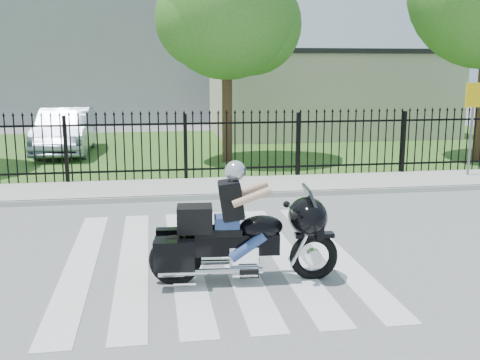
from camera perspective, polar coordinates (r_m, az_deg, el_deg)
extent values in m
plane|color=slate|center=(9.02, -3.04, -7.89)|extent=(120.00, 120.00, 0.00)
cube|color=#ADAAA3|center=(13.81, -5.23, -0.85)|extent=(40.00, 2.00, 0.12)
cube|color=#ADAAA3|center=(12.84, -4.93, -1.78)|extent=(40.00, 0.12, 0.12)
cube|color=#335C1F|center=(20.70, -6.55, 3.08)|extent=(40.00, 12.00, 0.02)
cube|color=black|center=(14.73, -5.51, 1.07)|extent=(26.00, 0.04, 0.05)
cube|color=black|center=(14.57, -5.60, 5.72)|extent=(26.00, 0.04, 0.05)
cylinder|color=#382316|center=(17.65, -1.33, 8.48)|extent=(0.32, 0.32, 4.16)
sphere|color=#32671D|center=(17.71, -1.37, 16.91)|extent=(4.20, 4.20, 4.20)
cube|color=#BBB19C|center=(25.73, 8.88, 8.53)|extent=(10.00, 6.00, 3.50)
cube|color=black|center=(25.71, 9.01, 12.65)|extent=(10.20, 6.20, 0.20)
cube|color=gray|center=(34.67, -13.04, 16.12)|extent=(15.00, 10.00, 12.00)
torus|color=black|center=(8.12, 7.50, -7.72)|extent=(0.70, 0.19, 0.69)
torus|color=black|center=(7.96, -6.60, -8.10)|extent=(0.74, 0.21, 0.73)
cube|color=black|center=(7.90, -0.76, -6.48)|extent=(1.32, 0.34, 0.30)
ellipsoid|color=black|center=(7.86, 2.18, -4.81)|extent=(0.65, 0.45, 0.33)
cube|color=black|center=(7.83, -2.24, -5.18)|extent=(0.68, 0.37, 0.10)
cube|color=silver|center=(7.96, 0.34, -7.63)|extent=(0.43, 0.33, 0.30)
ellipsoid|color=black|center=(7.92, 6.89, -3.70)|extent=(0.60, 0.77, 0.54)
cube|color=black|center=(7.77, -4.62, -3.95)|extent=(0.51, 0.42, 0.36)
cube|color=navy|center=(7.80, -1.35, -4.32)|extent=(0.36, 0.33, 0.18)
sphere|color=#B2B5BB|center=(7.64, -0.48, 0.93)|extent=(0.29, 0.29, 0.29)
imported|color=#939FB9|center=(20.43, -17.29, 4.79)|extent=(1.70, 4.79, 1.58)
cylinder|color=slate|center=(16.22, 22.43, 4.59)|extent=(0.06, 0.06, 2.35)
cube|color=yellow|center=(16.13, 22.73, 7.98)|extent=(0.54, 0.12, 0.64)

